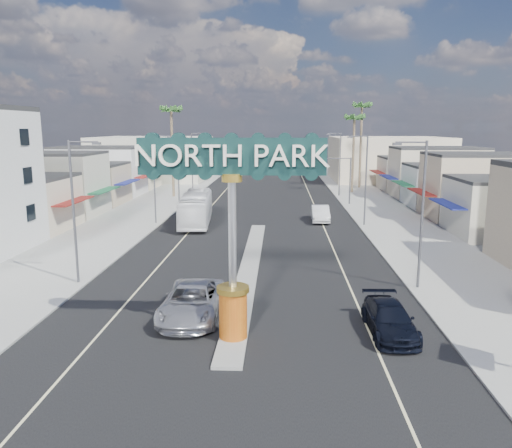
# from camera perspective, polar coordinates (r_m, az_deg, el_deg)

# --- Properties ---
(ground) EXTENTS (160.00, 160.00, 0.00)m
(ground) POSITION_cam_1_polar(r_m,az_deg,el_deg) (50.71, 0.34, -0.10)
(ground) COLOR gray
(ground) RESTS_ON ground
(road) EXTENTS (20.00, 120.00, 0.01)m
(road) POSITION_cam_1_polar(r_m,az_deg,el_deg) (50.70, 0.34, -0.10)
(road) COLOR black
(road) RESTS_ON ground
(median_island) EXTENTS (1.30, 30.00, 0.16)m
(median_island) POSITION_cam_1_polar(r_m,az_deg,el_deg) (35.14, -0.78, -4.99)
(median_island) COLOR gray
(median_island) RESTS_ON ground
(sidewalk_left) EXTENTS (8.00, 120.00, 0.12)m
(sidewalk_left) POSITION_cam_1_polar(r_m,az_deg,el_deg) (53.15, -14.92, 0.11)
(sidewalk_left) COLOR gray
(sidewalk_left) RESTS_ON ground
(sidewalk_right) EXTENTS (8.00, 120.00, 0.12)m
(sidewalk_right) POSITION_cam_1_polar(r_m,az_deg,el_deg) (52.03, 15.93, -0.18)
(sidewalk_right) COLOR gray
(sidewalk_right) RESTS_ON ground
(storefront_row_left) EXTENTS (12.00, 42.00, 6.00)m
(storefront_row_left) POSITION_cam_1_polar(r_m,az_deg,el_deg) (68.27, -19.79, 4.66)
(storefront_row_left) COLOR beige
(storefront_row_left) RESTS_ON ground
(storefront_row_right) EXTENTS (12.00, 42.00, 6.00)m
(storefront_row_right) POSITION_cam_1_polar(r_m,az_deg,el_deg) (66.77, 21.97, 4.39)
(storefront_row_right) COLOR #B7B29E
(storefront_row_right) RESTS_ON ground
(backdrop_far_left) EXTENTS (20.00, 20.00, 8.00)m
(backdrop_far_left) POSITION_cam_1_polar(r_m,az_deg,el_deg) (97.91, -11.58, 7.39)
(backdrop_far_left) COLOR #B7B29E
(backdrop_far_left) RESTS_ON ground
(backdrop_far_right) EXTENTS (20.00, 20.00, 8.00)m
(backdrop_far_right) POSITION_cam_1_polar(r_m,az_deg,el_deg) (96.95, 14.73, 7.23)
(backdrop_far_right) COLOR beige
(backdrop_far_right) RESTS_ON ground
(gateway_sign) EXTENTS (8.20, 1.50, 9.15)m
(gateway_sign) POSITION_cam_1_polar(r_m,az_deg,el_deg) (22.13, -2.74, 1.04)
(gateway_sign) COLOR #B6400E
(gateway_sign) RESTS_ON median_island
(traffic_signal_left) EXTENTS (5.09, 0.45, 6.00)m
(traffic_signal_left) POSITION_cam_1_polar(r_m,az_deg,el_deg) (64.94, -7.29, 6.06)
(traffic_signal_left) COLOR #47474C
(traffic_signal_left) RESTS_ON ground
(traffic_signal_right) EXTENTS (5.09, 0.45, 6.00)m
(traffic_signal_right) POSITION_cam_1_polar(r_m,az_deg,el_deg) (64.34, 9.13, 5.96)
(traffic_signal_right) COLOR #47474C
(traffic_signal_right) RESTS_ON ground
(streetlight_l_near) EXTENTS (2.03, 0.22, 9.00)m
(streetlight_l_near) POSITION_cam_1_polar(r_m,az_deg,el_deg) (32.59, -19.91, 2.07)
(streetlight_l_near) COLOR #47474C
(streetlight_l_near) RESTS_ON ground
(streetlight_l_mid) EXTENTS (2.03, 0.22, 9.00)m
(streetlight_l_mid) POSITION_cam_1_polar(r_m,az_deg,el_deg) (51.49, -11.39, 5.55)
(streetlight_l_mid) COLOR #47474C
(streetlight_l_mid) RESTS_ON ground
(streetlight_l_far) EXTENTS (2.03, 0.22, 9.00)m
(streetlight_l_far) POSITION_cam_1_polar(r_m,az_deg,el_deg) (72.96, -7.19, 7.22)
(streetlight_l_far) COLOR #47474C
(streetlight_l_far) RESTS_ON ground
(streetlight_r_near) EXTENTS (2.03, 0.22, 9.00)m
(streetlight_r_near) POSITION_cam_1_polar(r_m,az_deg,el_deg) (31.21, 18.21, 1.81)
(streetlight_r_near) COLOR #47474C
(streetlight_r_near) RESTS_ON ground
(streetlight_r_mid) EXTENTS (2.03, 0.22, 9.00)m
(streetlight_r_mid) POSITION_cam_1_polar(r_m,az_deg,el_deg) (50.62, 12.28, 5.43)
(streetlight_r_mid) COLOR #47474C
(streetlight_r_mid) RESTS_ON ground
(streetlight_r_far) EXTENTS (2.03, 0.22, 9.00)m
(streetlight_r_far) POSITION_cam_1_polar(r_m,az_deg,el_deg) (72.35, 9.45, 7.12)
(streetlight_r_far) COLOR #47474C
(streetlight_r_far) RESTS_ON ground
(palm_left_far) EXTENTS (2.60, 2.60, 13.10)m
(palm_left_far) POSITION_cam_1_polar(r_m,az_deg,el_deg) (71.36, -9.67, 12.23)
(palm_left_far) COLOR brown
(palm_left_far) RESTS_ON ground
(palm_right_mid) EXTENTS (2.60, 2.60, 12.10)m
(palm_right_mid) POSITION_cam_1_polar(r_m,az_deg,el_deg) (76.50, 11.18, 11.42)
(palm_right_mid) COLOR brown
(palm_right_mid) RESTS_ON ground
(palm_right_far) EXTENTS (2.60, 2.60, 14.10)m
(palm_right_far) POSITION_cam_1_polar(r_m,az_deg,el_deg) (82.77, 12.03, 12.57)
(palm_right_far) COLOR brown
(palm_right_far) RESTS_ON ground
(suv_left) EXTENTS (2.92, 6.31, 1.75)m
(suv_left) POSITION_cam_1_polar(r_m,az_deg,el_deg) (26.36, -7.33, -8.77)
(suv_left) COLOR silver
(suv_left) RESTS_ON ground
(suv_right) EXTENTS (2.18, 5.11, 1.47)m
(suv_right) POSITION_cam_1_polar(r_m,az_deg,el_deg) (25.09, 15.01, -10.46)
(suv_right) COLOR black
(suv_right) RESTS_ON ground
(car_parked_right) EXTENTS (1.85, 5.13, 1.68)m
(car_parked_right) POSITION_cam_1_polar(r_m,az_deg,el_deg) (52.86, 7.36, 1.19)
(car_parked_right) COLOR silver
(car_parked_right) RESTS_ON ground
(city_bus) EXTENTS (3.74, 11.77, 3.22)m
(city_bus) POSITION_cam_1_polar(r_m,az_deg,el_deg) (51.45, -6.87, 1.80)
(city_bus) COLOR white
(city_bus) RESTS_ON ground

